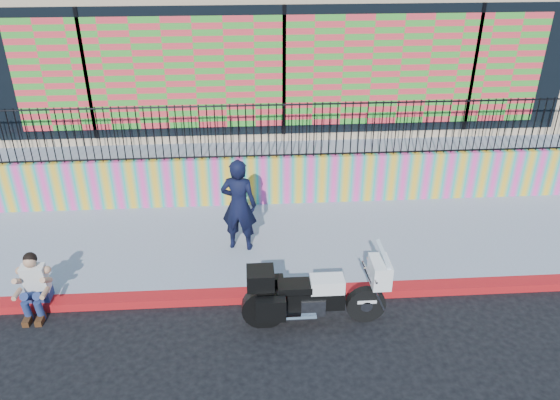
{
  "coord_description": "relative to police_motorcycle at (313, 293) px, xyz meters",
  "views": [
    {
      "loc": [
        -0.87,
        -7.55,
        5.94
      ],
      "look_at": [
        -0.28,
        1.2,
        1.28
      ],
      "focal_mm": 35.0,
      "sensor_mm": 36.0,
      "label": 1
    }
  ],
  "objects": [
    {
      "name": "ground",
      "position": [
        -0.12,
        0.67,
        -0.6
      ],
      "size": [
        90.0,
        90.0,
        0.0
      ],
      "primitive_type": "plane",
      "color": "black",
      "rests_on": "ground"
    },
    {
      "name": "red_curb",
      "position": [
        -0.12,
        0.67,
        -0.52
      ],
      "size": [
        16.0,
        0.3,
        0.15
      ],
      "primitive_type": "cube",
      "color": "#B50C22",
      "rests_on": "ground"
    },
    {
      "name": "sidewalk",
      "position": [
        -0.12,
        2.32,
        -0.52
      ],
      "size": [
        16.0,
        3.0,
        0.15
      ],
      "primitive_type": "cube",
      "color": "gray",
      "rests_on": "ground"
    },
    {
      "name": "mural_wall",
      "position": [
        -0.12,
        3.92,
        0.1
      ],
      "size": [
        16.0,
        0.2,
        1.1
      ],
      "primitive_type": "cube",
      "color": "#FF43AB",
      "rests_on": "sidewalk"
    },
    {
      "name": "metal_fence",
      "position": [
        -0.12,
        3.92,
        1.25
      ],
      "size": [
        15.8,
        0.04,
        1.2
      ],
      "primitive_type": null,
      "color": "black",
      "rests_on": "mural_wall"
    },
    {
      "name": "elevated_platform",
      "position": [
        -0.12,
        9.02,
        0.03
      ],
      "size": [
        16.0,
        10.0,
        1.25
      ],
      "primitive_type": "cube",
      "color": "gray",
      "rests_on": "ground"
    },
    {
      "name": "storefront_building",
      "position": [
        -0.12,
        8.8,
        2.65
      ],
      "size": [
        14.0,
        8.06,
        4.0
      ],
      "color": "tan",
      "rests_on": "elevated_platform"
    },
    {
      "name": "police_motorcycle",
      "position": [
        0.0,
        0.0,
        0.0
      ],
      "size": [
        2.29,
        0.76,
        1.42
      ],
      "color": "black",
      "rests_on": "ground"
    },
    {
      "name": "police_officer",
      "position": [
        -1.16,
        2.11,
        0.48
      ],
      "size": [
        0.75,
        0.58,
        1.85
      ],
      "primitive_type": "imported",
      "rotation": [
        0.0,
        0.0,
        2.93
      ],
      "color": "black",
      "rests_on": "sidewalk"
    },
    {
      "name": "seated_man",
      "position": [
        -4.52,
        0.55,
        -0.15
      ],
      "size": [
        0.54,
        0.71,
        1.06
      ],
      "color": "navy",
      "rests_on": "ground"
    }
  ]
}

